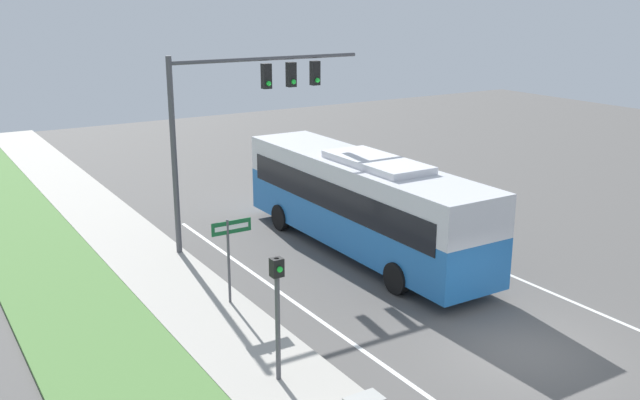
{
  "coord_description": "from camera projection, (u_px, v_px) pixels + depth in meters",
  "views": [
    {
      "loc": [
        -13.41,
        -11.48,
        8.9
      ],
      "look_at": [
        -0.42,
        9.49,
        1.86
      ],
      "focal_mm": 40.0,
      "sensor_mm": 36.0,
      "label": 1
    }
  ],
  "objects": [
    {
      "name": "lane_divider_near",
      "position": [
        417.0,
        389.0,
        16.79
      ],
      "size": [
        0.14,
        30.0,
        0.01
      ],
      "color": "silver",
      "rests_on": "ground_plane"
    },
    {
      "name": "ground_plane",
      "position": [
        525.0,
        351.0,
        18.62
      ],
      "size": [
        80.0,
        80.0,
        0.0
      ],
      "primitive_type": "plane",
      "color": "#565451"
    },
    {
      "name": "street_sign",
      "position": [
        230.0,
        246.0,
        20.85
      ],
      "size": [
        1.25,
        0.08,
        2.71
      ],
      "color": "#4C4C51",
      "rests_on": "ground_plane"
    },
    {
      "name": "bus",
      "position": [
        361.0,
        199.0,
        25.34
      ],
      "size": [
        2.76,
        12.06,
        3.63
      ],
      "color": "#236BB7",
      "rests_on": "ground_plane"
    },
    {
      "name": "lane_divider_far",
      "position": [
        613.0,
        319.0,
        20.44
      ],
      "size": [
        0.14,
        30.0,
        0.01
      ],
      "color": "silver",
      "rests_on": "ground_plane"
    },
    {
      "name": "pedestrian_signal",
      "position": [
        277.0,
        300.0,
        16.46
      ],
      "size": [
        0.28,
        0.34,
        3.19
      ],
      "color": "#4C4C51",
      "rests_on": "ground_plane"
    },
    {
      "name": "signal_gantry",
      "position": [
        240.0,
        105.0,
        25.4
      ],
      "size": [
        7.58,
        0.41,
        7.03
      ],
      "color": "#4C4C51",
      "rests_on": "ground_plane"
    }
  ]
}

